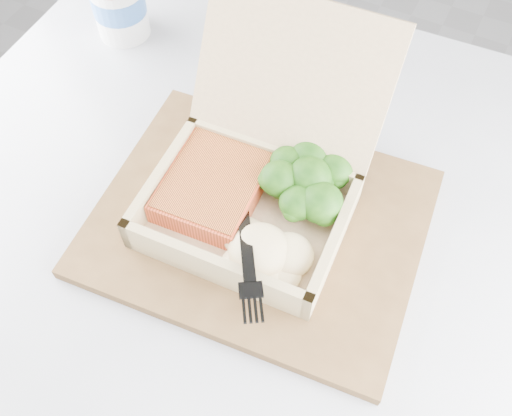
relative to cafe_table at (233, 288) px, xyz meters
The scene contains 9 objects.
cafe_table is the anchor object (origin of this frame).
serving_tray 0.20m from the cafe_table, ahead, with size 0.35×0.28×0.02m, color brown.
takeout_container 0.25m from the cafe_table, 58.84° to the left, with size 0.22×0.26×0.18m.
salmon_fillet 0.23m from the cafe_table, 149.85° to the left, with size 0.10×0.13×0.03m, color #E5532C.
broccoli_pile 0.25m from the cafe_table, 37.09° to the left, with size 0.11×0.11×0.04m, color #357219, non-canonical shape.
mashed_potatoes 0.24m from the cafe_table, 34.81° to the right, with size 0.10×0.09×0.04m, color #F5E19F.
plastic_fork 0.25m from the cafe_table, 37.41° to the right, with size 0.10×0.14×0.03m.
paper_cup 0.42m from the cafe_table, 143.25° to the left, with size 0.07×0.07×0.09m.
receipt 0.27m from the cafe_table, 78.73° to the left, with size 0.08×0.16×0.00m, color white.
Camera 1 is at (-0.41, -0.24, 1.28)m, focal length 40.00 mm.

